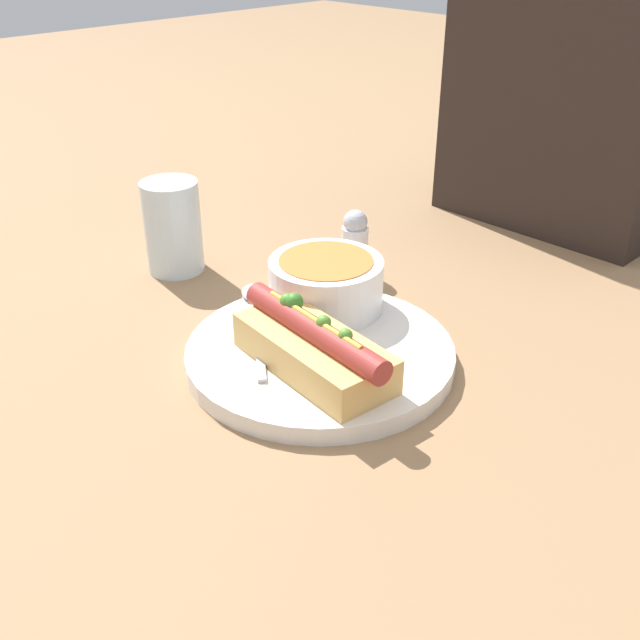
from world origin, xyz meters
TOP-DOWN VIEW (x-y plane):
  - ground_plane at (0.00, 0.00)m, footprint 4.00×4.00m
  - dinner_plate at (0.00, 0.00)m, footprint 0.25×0.25m
  - hot_dog at (0.02, -0.03)m, footprint 0.17×0.08m
  - soup_bowl at (-0.05, 0.06)m, footprint 0.11×0.11m
  - spoon at (-0.09, 0.00)m, footprint 0.15×0.12m
  - drinking_glass at (-0.26, 0.02)m, footprint 0.06×0.06m
  - salt_shaker at (-0.11, 0.16)m, footprint 0.03×0.03m
  - seated_diner at (-0.04, 0.46)m, footprint 0.28×0.15m

SIDE VIEW (x-z plane):
  - ground_plane at x=0.00m, z-range 0.00..0.00m
  - dinner_plate at x=0.00m, z-range 0.00..0.02m
  - spoon at x=-0.09m, z-range 0.02..0.03m
  - salt_shaker at x=-0.11m, z-range 0.00..0.08m
  - hot_dog at x=0.02m, z-range 0.01..0.07m
  - soup_bowl at x=-0.05m, z-range 0.02..0.07m
  - drinking_glass at x=-0.26m, z-range 0.00..0.11m
  - seated_diner at x=-0.04m, z-range -0.02..0.50m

